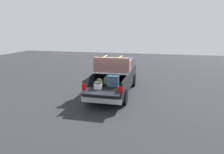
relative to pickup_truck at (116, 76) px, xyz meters
name	(u,v)px	position (x,y,z in m)	size (l,w,h in m)	color
ground_plane	(114,93)	(-0.35, 0.00, -0.96)	(40.00, 40.00, 0.00)	#262628
pickup_truck	(116,76)	(0.00, 0.00, 0.00)	(6.05, 2.06, 2.23)	black
trash_can	(105,72)	(3.03, 1.49, -0.46)	(0.60, 0.60, 0.98)	#1E592D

